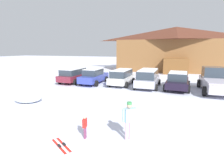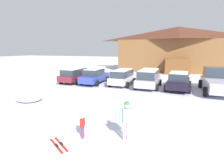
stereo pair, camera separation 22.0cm
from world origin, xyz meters
name	(u,v)px [view 1 (the left image)]	position (x,y,z in m)	size (l,w,h in m)	color
ground	(31,164)	(0.00, 0.00, 0.00)	(160.00, 160.00, 0.00)	silver
ski_lodge	(175,49)	(4.60, 28.74, 3.81)	(20.08, 9.89, 7.52)	brown
parked_maroon_van	(74,75)	(-6.35, 13.31, 0.88)	(2.23, 4.29, 1.63)	maroon
parked_blue_hatchback	(94,76)	(-3.84, 13.38, 0.85)	(2.13, 4.56, 1.68)	#3544A7
parked_white_suv	(122,77)	(-0.69, 13.59, 0.90)	(2.26, 4.24, 1.67)	white
parked_silver_wagon	(148,78)	(2.08, 13.44, 0.96)	(2.33, 4.70, 1.80)	#B6B6C9
parked_black_sedan	(178,80)	(4.90, 13.50, 0.84)	(2.49, 4.80, 1.67)	black
pickup_truck	(215,81)	(8.02, 13.55, 0.99)	(2.39, 5.82, 2.15)	#B8B4BE
skier_child_in_red_jacket	(85,125)	(0.93, 2.15, 0.59)	(0.20, 0.38, 1.05)	#743557
skier_adult_in_blue_parka	(129,119)	(2.74, 2.64, 0.94)	(0.51, 0.44, 1.67)	silver
pair_of_skis	(61,145)	(0.31, 1.28, 0.02)	(1.27, 0.96, 0.08)	red
plowed_snow_pile	(28,98)	(-5.48, 5.52, 0.32)	(2.04, 1.63, 0.64)	white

